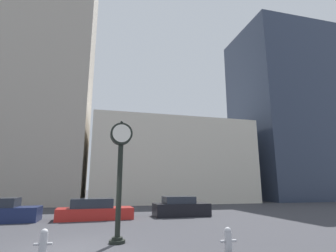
% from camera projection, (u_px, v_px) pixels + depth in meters
% --- Properties ---
extents(ground_plane, '(200.00, 200.00, 0.00)m').
position_uv_depth(ground_plane, '(73.00, 249.00, 9.00)').
color(ground_plane, '#38383D').
extents(building_tall_tower, '(12.53, 12.00, 32.07)m').
position_uv_depth(building_tall_tower, '(40.00, 73.00, 33.40)').
color(building_tall_tower, '#ADA393').
rests_on(building_tall_tower, ground_plane).
extents(building_storefront_row, '(19.75, 12.00, 10.07)m').
position_uv_depth(building_storefront_row, '(168.00, 163.00, 35.12)').
color(building_storefront_row, beige).
rests_on(building_storefront_row, ground_plane).
extents(building_glass_modern, '(13.80, 12.00, 26.52)m').
position_uv_depth(building_glass_modern, '(284.00, 113.00, 41.59)').
color(building_glass_modern, '#2D384C').
rests_on(building_glass_modern, ground_plane).
extents(street_clock, '(0.89, 0.62, 4.75)m').
position_uv_depth(street_clock, '(120.00, 160.00, 10.53)').
color(street_clock, black).
rests_on(street_clock, ground_plane).
extents(car_red, '(4.77, 1.95, 1.28)m').
position_uv_depth(car_red, '(94.00, 211.00, 16.71)').
color(car_red, red).
rests_on(car_red, ground_plane).
extents(car_black, '(3.85, 1.84, 1.34)m').
position_uv_depth(car_black, '(181.00, 208.00, 18.48)').
color(car_black, black).
rests_on(car_black, ground_plane).
extents(fire_hydrant_near, '(0.54, 0.23, 0.81)m').
position_uv_depth(fire_hydrant_near, '(43.00, 242.00, 8.11)').
color(fire_hydrant_near, '#B7B7BC').
rests_on(fire_hydrant_near, ground_plane).
extents(fire_hydrant_far, '(0.56, 0.25, 0.77)m').
position_uv_depth(fire_hydrant_far, '(228.00, 239.00, 8.65)').
color(fire_hydrant_far, '#B7B7BC').
rests_on(fire_hydrant_far, ground_plane).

